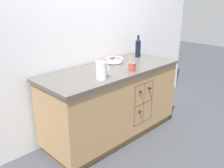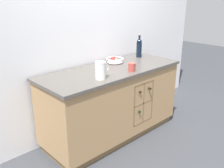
# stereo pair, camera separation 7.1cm
# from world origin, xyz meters

# --- Properties ---
(ground_plane) EXTENTS (14.00, 14.00, 0.00)m
(ground_plane) POSITION_xyz_m (0.00, 0.00, 0.00)
(ground_plane) COLOR #383A3F
(back_wall) EXTENTS (4.40, 0.06, 2.55)m
(back_wall) POSITION_xyz_m (0.00, 0.41, 1.27)
(back_wall) COLOR white
(back_wall) RESTS_ON ground_plane
(kitchen_island) EXTENTS (1.85, 0.74, 0.91)m
(kitchen_island) POSITION_xyz_m (0.00, -0.00, 0.46)
(kitchen_island) COLOR brown
(kitchen_island) RESTS_ON ground_plane
(fruit_bowl) EXTENTS (0.23, 0.23, 0.08)m
(fruit_bowl) POSITION_xyz_m (0.21, 0.17, 0.95)
(fruit_bowl) COLOR silver
(fruit_bowl) RESTS_ON kitchen_island
(white_pitcher) EXTENTS (0.17, 0.12, 0.19)m
(white_pitcher) POSITION_xyz_m (-0.36, -0.20, 1.01)
(white_pitcher) COLOR white
(white_pitcher) RESTS_ON kitchen_island
(ceramic_mug) EXTENTS (0.12, 0.08, 0.10)m
(ceramic_mug) POSITION_xyz_m (0.09, -0.24, 0.96)
(ceramic_mug) COLOR #B7473D
(ceramic_mug) RESTS_ON kitchen_island
(standing_wine_bottle) EXTENTS (0.08, 0.08, 0.31)m
(standing_wine_bottle) POSITION_xyz_m (0.69, 0.17, 1.05)
(standing_wine_bottle) COLOR black
(standing_wine_bottle) RESTS_ON kitchen_island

